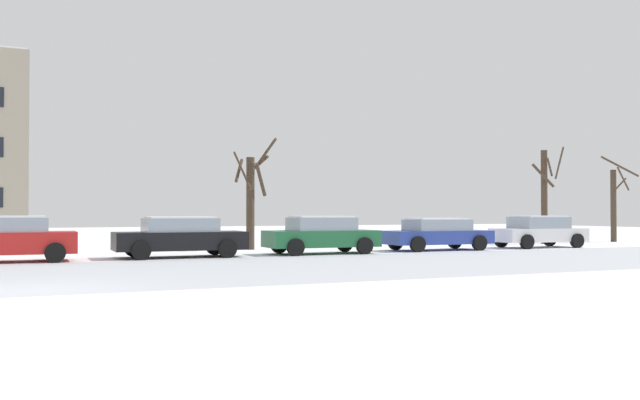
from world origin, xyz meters
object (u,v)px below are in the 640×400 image
(parked_car_blue, at_px, (437,234))
(parked_car_black, at_px, (180,236))
(parked_car_red, at_px, (12,238))
(parked_car_green, at_px, (321,234))
(parked_car_white, at_px, (539,231))

(parked_car_blue, bearing_deg, parked_car_black, -179.15)
(parked_car_red, xyz_separation_m, parked_car_blue, (16.25, 0.29, -0.06))
(parked_car_green, distance_m, parked_car_white, 10.84)
(parked_car_black, bearing_deg, parked_car_blue, 0.85)
(parked_car_blue, relative_size, parked_car_white, 1.07)
(parked_car_red, height_order, parked_car_white, parked_car_red)
(parked_car_green, height_order, parked_car_white, parked_car_green)
(parked_car_blue, distance_m, parked_car_white, 5.42)
(parked_car_green, bearing_deg, parked_car_white, 1.45)
(parked_car_black, bearing_deg, parked_car_red, -178.63)
(parked_car_red, relative_size, parked_car_white, 0.91)
(parked_car_red, relative_size, parked_car_black, 0.85)
(parked_car_blue, height_order, parked_car_white, parked_car_white)
(parked_car_black, xyz_separation_m, parked_car_green, (5.42, -0.10, 0.00))
(parked_car_black, relative_size, parked_car_green, 1.06)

